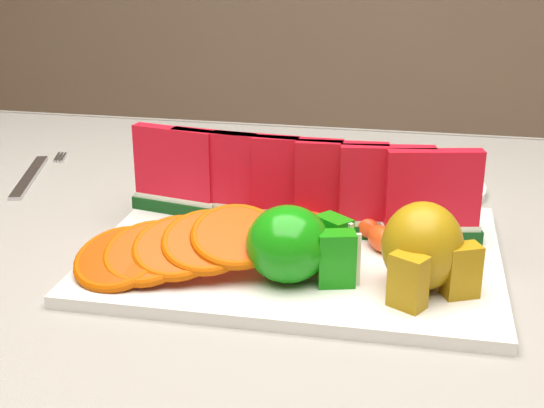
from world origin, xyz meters
name	(u,v)px	position (x,y,z in m)	size (l,w,h in m)	color
table	(215,340)	(0.00, 0.00, 0.65)	(1.40, 0.90, 0.75)	#472719
tablecloth	(213,288)	(0.00, 0.00, 0.72)	(1.53, 1.03, 0.20)	gray
platter	(297,252)	(0.09, 0.00, 0.76)	(0.40, 0.30, 0.01)	silver
apple_cluster	(296,245)	(0.10, -0.06, 0.80)	(0.11, 0.09, 0.07)	#257C11
pear_cluster	(424,250)	(0.21, -0.06, 0.81)	(0.09, 0.10, 0.08)	#AD7E0A
side_plate	(413,187)	(0.20, 0.23, 0.76)	(0.24, 0.24, 0.01)	silver
fork	(33,175)	(-0.30, 0.19, 0.76)	(0.06, 0.19, 0.00)	silver
watermelon_row	(297,186)	(0.08, 0.06, 0.82)	(0.39, 0.07, 0.10)	#113A0D
orange_fan_front	(178,247)	(-0.01, -0.07, 0.80)	(0.21, 0.14, 0.06)	#F03505
orange_fan_back	(279,185)	(0.04, 0.13, 0.79)	(0.24, 0.10, 0.04)	#F03505
tangerine_segments	(315,229)	(0.10, 0.02, 0.78)	(0.20, 0.08, 0.03)	orange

